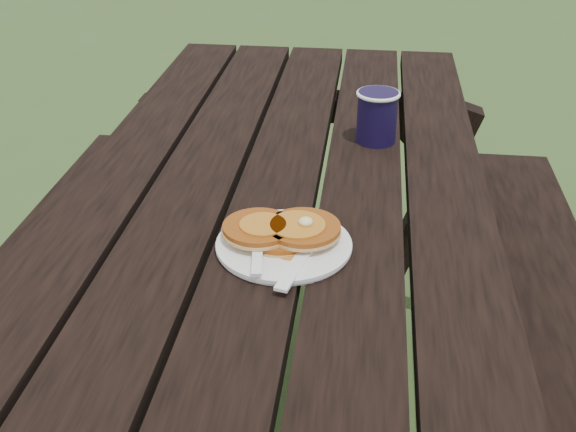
# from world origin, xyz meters

# --- Properties ---
(picnic_table) EXTENTS (1.36, 1.80, 0.75)m
(picnic_table) POSITION_xyz_m (0.00, 0.00, 0.37)
(picnic_table) COLOR black
(picnic_table) RESTS_ON ground
(plate) EXTENTS (0.23, 0.23, 0.01)m
(plate) POSITION_xyz_m (0.04, -0.17, 0.76)
(plate) COLOR white
(plate) RESTS_ON picnic_table
(pancake_stack) EXTENTS (0.18, 0.12, 0.04)m
(pancake_stack) POSITION_xyz_m (0.03, -0.16, 0.77)
(pancake_stack) COLOR #9B4911
(pancake_stack) RESTS_ON plate
(knife) EXTENTS (0.06, 0.18, 0.00)m
(knife) POSITION_xyz_m (0.07, -0.21, 0.76)
(knife) COLOR white
(knife) RESTS_ON plate
(fork) EXTENTS (0.05, 0.16, 0.01)m
(fork) POSITION_xyz_m (0.01, -0.22, 0.77)
(fork) COLOR white
(fork) RESTS_ON plate
(coffee_cup) EXTENTS (0.09, 0.09, 0.10)m
(coffee_cup) POSITION_xyz_m (0.17, 0.26, 0.81)
(coffee_cup) COLOR black
(coffee_cup) RESTS_ON picnic_table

